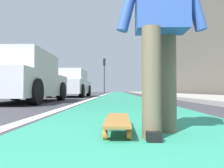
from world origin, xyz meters
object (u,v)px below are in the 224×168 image
(skateboard, at_px, (117,121))
(traffic_light, at_px, (104,69))
(parked_car_mid, at_px, (71,84))
(pedestrian_distant, at_px, (161,84))
(skater_person, at_px, (161,17))
(parked_car_near, at_px, (23,79))

(skateboard, distance_m, traffic_light, 23.56)
(parked_car_mid, bearing_deg, traffic_light, -4.86)
(skateboard, bearing_deg, parked_car_mid, 14.36)
(pedestrian_distant, bearing_deg, skater_person, 168.22)
(skater_person, xyz_separation_m, pedestrian_distant, (14.02, -2.92, -0.07))
(skater_person, relative_size, traffic_light, 0.40)
(skater_person, bearing_deg, parked_car_mid, 15.97)
(traffic_light, bearing_deg, parked_car_near, 175.92)
(skateboard, xyz_separation_m, parked_car_near, (4.48, 2.80, 0.62))
(skater_person, distance_m, traffic_light, 23.64)
(skateboard, xyz_separation_m, parked_car_mid, (10.09, 2.58, 0.63))
(traffic_light, xyz_separation_m, pedestrian_distant, (-9.48, -4.73, -2.01))
(skateboard, height_order, pedestrian_distant, pedestrian_distant)
(skater_person, height_order, parked_car_mid, skater_person)
(traffic_light, bearing_deg, parked_car_mid, 175.14)
(parked_car_near, height_order, parked_car_mid, parked_car_mid)
(skater_person, bearing_deg, parked_car_near, 34.26)
(pedestrian_distant, bearing_deg, traffic_light, 26.52)
(skater_person, height_order, pedestrian_distant, skater_person)
(parked_car_near, height_order, pedestrian_distant, pedestrian_distant)
(skater_person, xyz_separation_m, parked_car_mid, (10.24, 2.93, -0.21))
(parked_car_mid, bearing_deg, pedestrian_distant, -57.16)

